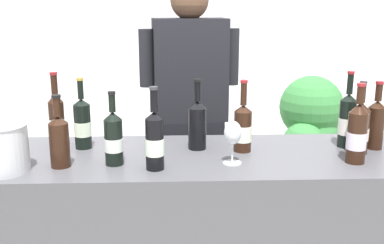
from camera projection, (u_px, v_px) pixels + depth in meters
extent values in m
cube|color=white|center=(184.00, 22.00, 4.44)|extent=(8.00, 0.10, 2.80)
cylinder|color=black|center=(57.00, 125.00, 2.13)|extent=(0.07, 0.07, 0.21)
cone|color=black|center=(55.00, 98.00, 2.10)|extent=(0.07, 0.07, 0.04)
cylinder|color=black|center=(54.00, 84.00, 2.08)|extent=(0.03, 0.03, 0.09)
cylinder|color=maroon|center=(53.00, 73.00, 2.07)|extent=(0.03, 0.03, 0.01)
cylinder|color=white|center=(57.00, 127.00, 2.13)|extent=(0.07, 0.07, 0.07)
cylinder|color=black|center=(347.00, 124.00, 2.13)|extent=(0.07, 0.07, 0.22)
cone|color=black|center=(349.00, 97.00, 2.10)|extent=(0.07, 0.07, 0.03)
cylinder|color=black|center=(350.00, 84.00, 2.09)|extent=(0.03, 0.03, 0.09)
cylinder|color=maroon|center=(351.00, 73.00, 2.07)|extent=(0.03, 0.03, 0.01)
cylinder|color=silver|center=(347.00, 126.00, 2.14)|extent=(0.08, 0.08, 0.08)
cylinder|color=black|center=(357.00, 138.00, 1.92)|extent=(0.08, 0.08, 0.21)
cone|color=black|center=(359.00, 108.00, 1.89)|extent=(0.08, 0.08, 0.04)
cylinder|color=black|center=(361.00, 95.00, 1.87)|extent=(0.03, 0.03, 0.07)
cylinder|color=maroon|center=(361.00, 85.00, 1.86)|extent=(0.03, 0.03, 0.01)
cylinder|color=silver|center=(356.00, 140.00, 1.92)|extent=(0.08, 0.08, 0.07)
cylinder|color=black|center=(198.00, 128.00, 2.11)|extent=(0.08, 0.08, 0.19)
cone|color=black|center=(198.00, 104.00, 2.08)|extent=(0.08, 0.08, 0.03)
cylinder|color=black|center=(198.00, 91.00, 2.06)|extent=(0.03, 0.03, 0.09)
cylinder|color=black|center=(198.00, 80.00, 2.05)|extent=(0.04, 0.04, 0.01)
cylinder|color=black|center=(60.00, 145.00, 1.87)|extent=(0.08, 0.08, 0.18)
cone|color=black|center=(58.00, 120.00, 1.84)|extent=(0.08, 0.08, 0.03)
cylinder|color=black|center=(57.00, 107.00, 1.83)|extent=(0.03, 0.03, 0.07)
cylinder|color=black|center=(56.00, 96.00, 1.82)|extent=(0.04, 0.04, 0.01)
cylinder|color=black|center=(114.00, 142.00, 1.90)|extent=(0.08, 0.08, 0.19)
cone|color=black|center=(113.00, 116.00, 1.87)|extent=(0.08, 0.08, 0.03)
cylinder|color=black|center=(112.00, 103.00, 1.86)|extent=(0.03, 0.03, 0.07)
cylinder|color=black|center=(112.00, 93.00, 1.85)|extent=(0.03, 0.03, 0.01)
cylinder|color=silver|center=(114.00, 144.00, 1.90)|extent=(0.08, 0.08, 0.06)
cylinder|color=black|center=(155.00, 144.00, 1.84)|extent=(0.07, 0.07, 0.21)
cone|color=black|center=(154.00, 115.00, 1.81)|extent=(0.07, 0.07, 0.03)
cylinder|color=black|center=(154.00, 101.00, 1.80)|extent=(0.03, 0.03, 0.09)
cylinder|color=#333338|center=(154.00, 88.00, 1.78)|extent=(0.03, 0.03, 0.01)
cylinder|color=silver|center=(155.00, 147.00, 1.84)|extent=(0.08, 0.08, 0.07)
cylinder|color=black|center=(359.00, 132.00, 2.04)|extent=(0.08, 0.08, 0.20)
cone|color=black|center=(362.00, 106.00, 2.01)|extent=(0.08, 0.08, 0.03)
cylinder|color=black|center=(363.00, 93.00, 2.00)|extent=(0.03, 0.03, 0.08)
cylinder|color=#333338|center=(364.00, 83.00, 1.99)|extent=(0.03, 0.03, 0.01)
cylinder|color=white|center=(359.00, 134.00, 2.04)|extent=(0.08, 0.08, 0.06)
cylinder|color=black|center=(375.00, 128.00, 2.11)|extent=(0.08, 0.08, 0.19)
cone|color=black|center=(378.00, 104.00, 2.08)|extent=(0.08, 0.08, 0.03)
cylinder|color=black|center=(379.00, 92.00, 2.07)|extent=(0.03, 0.03, 0.08)
cylinder|color=maroon|center=(380.00, 83.00, 2.06)|extent=(0.04, 0.04, 0.01)
cylinder|color=black|center=(83.00, 127.00, 2.11)|extent=(0.08, 0.08, 0.20)
cone|color=black|center=(81.00, 102.00, 2.09)|extent=(0.08, 0.08, 0.03)
cylinder|color=black|center=(80.00, 90.00, 2.07)|extent=(0.03, 0.03, 0.08)
cylinder|color=#B79333|center=(80.00, 79.00, 2.06)|extent=(0.03, 0.03, 0.01)
cylinder|color=silver|center=(83.00, 129.00, 2.12)|extent=(0.08, 0.08, 0.07)
cylinder|color=black|center=(243.00, 131.00, 2.07)|extent=(0.08, 0.08, 0.18)
cone|color=black|center=(243.00, 108.00, 2.05)|extent=(0.08, 0.08, 0.03)
cylinder|color=black|center=(244.00, 94.00, 2.03)|extent=(0.03, 0.03, 0.10)
cylinder|color=maroon|center=(244.00, 81.00, 2.02)|extent=(0.03, 0.03, 0.01)
cylinder|color=white|center=(243.00, 133.00, 2.07)|extent=(0.08, 0.08, 0.07)
cylinder|color=silver|center=(232.00, 163.00, 1.93)|extent=(0.08, 0.08, 0.00)
cylinder|color=silver|center=(232.00, 153.00, 1.92)|extent=(0.01, 0.01, 0.08)
ellipsoid|color=silver|center=(233.00, 133.00, 1.90)|extent=(0.07, 0.07, 0.10)
ellipsoid|color=maroon|center=(233.00, 137.00, 1.90)|extent=(0.06, 0.06, 0.03)
cylinder|color=silver|center=(2.00, 149.00, 1.82)|extent=(0.20, 0.20, 0.19)
torus|color=silver|center=(0.00, 125.00, 1.79)|extent=(0.21, 0.21, 0.01)
cube|color=black|center=(190.00, 191.00, 2.81)|extent=(0.39, 0.28, 0.92)
cube|color=black|center=(190.00, 70.00, 2.62)|extent=(0.43, 0.28, 0.57)
sphere|color=brown|center=(190.00, 0.00, 2.53)|extent=(0.21, 0.21, 0.21)
cylinder|color=black|center=(232.00, 57.00, 2.64)|extent=(0.08, 0.08, 0.32)
cylinder|color=black|center=(146.00, 58.00, 2.57)|extent=(0.08, 0.08, 0.32)
cylinder|color=brown|center=(298.00, 203.00, 3.41)|extent=(0.37, 0.37, 0.27)
sphere|color=#387F3D|center=(303.00, 144.00, 3.20)|extent=(0.30, 0.30, 0.30)
sphere|color=#387F3D|center=(318.00, 113.00, 3.28)|extent=(0.30, 0.30, 0.30)
sphere|color=#387F3D|center=(315.00, 133.00, 3.31)|extent=(0.32, 0.32, 0.32)
sphere|color=#387F3D|center=(311.00, 107.00, 3.32)|extent=(0.46, 0.46, 0.46)
cylinder|color=#4C3823|center=(301.00, 147.00, 3.31)|extent=(0.05, 0.05, 0.60)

